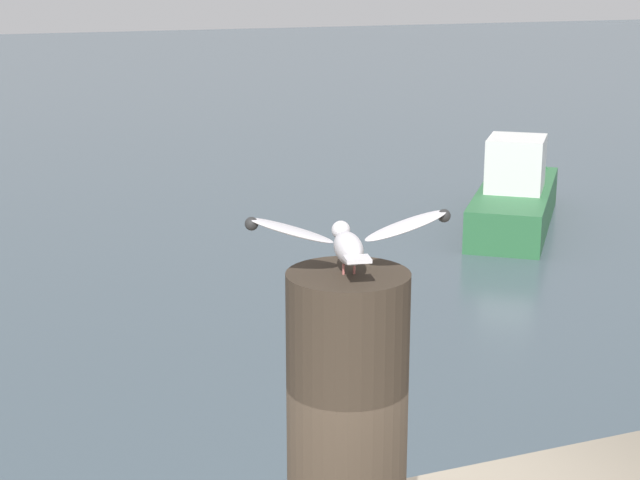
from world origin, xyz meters
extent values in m
cylinder|color=#382D23|center=(-0.07, -0.55, 2.34)|extent=(0.42, 0.42, 1.13)
cylinder|color=#C66860|center=(-0.06, -0.56, 2.92)|extent=(0.01, 0.01, 0.04)
cylinder|color=#C66860|center=(-0.09, -0.56, 2.92)|extent=(0.01, 0.01, 0.04)
ellipsoid|color=silver|center=(-0.07, -0.55, 2.99)|extent=(0.14, 0.24, 0.10)
sphere|color=silver|center=(-0.04, -0.42, 3.01)|extent=(0.06, 0.06, 0.06)
cone|color=gold|center=(-0.03, -0.37, 3.01)|extent=(0.03, 0.05, 0.02)
cube|color=silver|center=(-0.10, -0.69, 2.99)|extent=(0.09, 0.09, 0.01)
ellipsoid|color=silver|center=(0.11, -0.60, 3.06)|extent=(0.30, 0.18, 0.11)
sphere|color=#292929|center=(0.24, -0.63, 3.08)|extent=(0.04, 0.04, 0.04)
ellipsoid|color=silver|center=(-0.26, -0.52, 3.06)|extent=(0.30, 0.18, 0.11)
sphere|color=#292929|center=(-0.39, -0.49, 3.08)|extent=(0.04, 0.04, 0.04)
cube|color=#2D6B3D|center=(7.06, 9.41, 0.30)|extent=(3.07, 3.51, 0.61)
cone|color=#2D6B3D|center=(8.34, 11.05, 0.33)|extent=(1.34, 1.34, 0.96)
cube|color=white|center=(6.96, 9.29, 1.01)|extent=(1.26, 1.29, 0.80)
camera|label=1|loc=(-1.34, -3.45, 3.87)|focal=56.50mm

